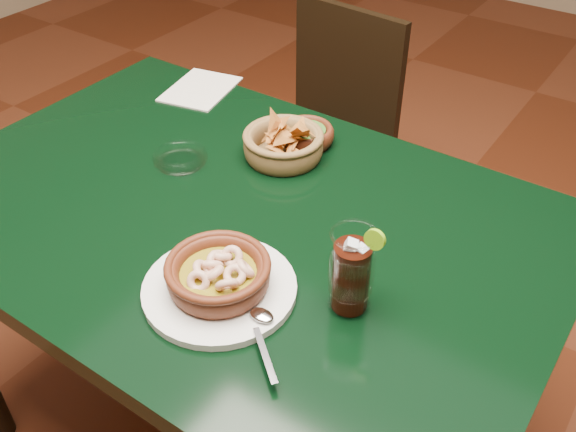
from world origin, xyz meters
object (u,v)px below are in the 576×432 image
Objects in this scene: dining_table at (235,250)px; dining_chair at (322,141)px; chip_basket at (284,144)px; shrimp_plate at (219,278)px; cola_drink at (351,272)px.

dining_chair is at bearing 108.49° from dining_table.
dining_chair is at bearing 112.83° from chip_basket.
dining_chair is (-0.23, 0.70, -0.19)m from dining_table.
dining_table is 0.24m from chip_basket.
shrimp_plate is at bearing -68.13° from dining_chair.
shrimp_plate is 0.40m from chip_basket.
shrimp_plate is at bearing -153.69° from cola_drink.
dining_chair is 2.71× the size of shrimp_plate.
cola_drink reaches higher than shrimp_plate.
shrimp_plate is 1.87× the size of cola_drink.
cola_drink is at bearing -41.60° from chip_basket.
dining_chair is 4.24× the size of chip_basket.
cola_drink is at bearing -16.31° from dining_table.
shrimp_plate is 0.21m from cola_drink.
chip_basket is at bearing -67.17° from dining_chair.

